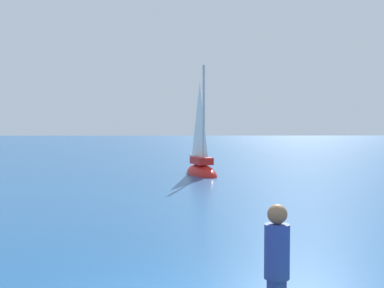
% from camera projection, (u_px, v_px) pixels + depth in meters
% --- Properties ---
extents(sailboat_near, '(2.35, 3.76, 6.78)m').
position_uv_depth(sailboat_near, '(201.00, 168.00, 29.80)').
color(sailboat_near, red).
rests_on(sailboat_near, ground).
extents(person_standing, '(0.28, 0.28, 1.62)m').
position_uv_depth(person_standing, '(277.00, 273.00, 5.76)').
color(person_standing, '#334CB2').
rests_on(person_standing, shore_ledge).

